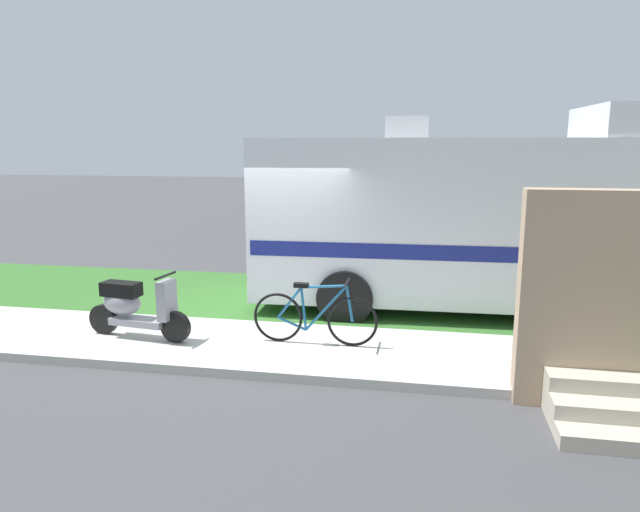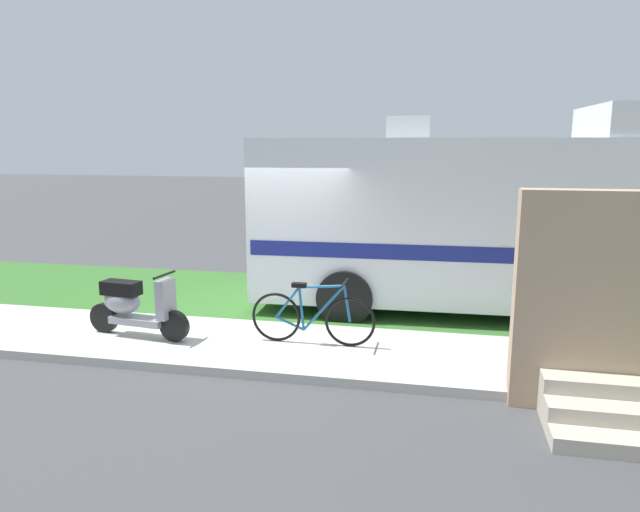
{
  "view_description": "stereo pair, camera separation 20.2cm",
  "coord_description": "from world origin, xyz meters",
  "px_view_note": "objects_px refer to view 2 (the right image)",
  "views": [
    {
      "loc": [
        2.44,
        -8.66,
        2.87
      ],
      "look_at": [
        0.76,
        0.3,
        1.1
      ],
      "focal_mm": 32.65,
      "sensor_mm": 36.0,
      "label": 1
    },
    {
      "loc": [
        2.64,
        -8.62,
        2.87
      ],
      "look_at": [
        0.76,
        0.3,
        1.1
      ],
      "focal_mm": 32.65,
      "sensor_mm": 36.0,
      "label": 2
    }
  ],
  "objects_px": {
    "motorhome_rv": "(477,218)",
    "pickup_truck_near": "(527,224)",
    "bottle_green": "(630,364)",
    "scooter": "(134,305)",
    "bicycle": "(313,317)"
  },
  "relations": [
    {
      "from": "bottle_green",
      "to": "motorhome_rv",
      "type": "bearing_deg",
      "value": 121.86
    },
    {
      "from": "scooter",
      "to": "pickup_truck_near",
      "type": "distance_m",
      "value": 9.67
    },
    {
      "from": "scooter",
      "to": "pickup_truck_near",
      "type": "height_order",
      "value": "pickup_truck_near"
    },
    {
      "from": "motorhome_rv",
      "to": "bicycle",
      "type": "distance_m",
      "value": 3.56
    },
    {
      "from": "motorhome_rv",
      "to": "bottle_green",
      "type": "bearing_deg",
      "value": -58.14
    },
    {
      "from": "pickup_truck_near",
      "to": "bottle_green",
      "type": "xyz_separation_m",
      "value": [
        0.26,
        -7.37,
        -0.71
      ]
    },
    {
      "from": "bicycle",
      "to": "pickup_truck_near",
      "type": "xyz_separation_m",
      "value": [
        3.74,
        7.1,
        0.44
      ]
    },
    {
      "from": "motorhome_rv",
      "to": "pickup_truck_near",
      "type": "relative_size",
      "value": 1.39
    },
    {
      "from": "bicycle",
      "to": "bottle_green",
      "type": "height_order",
      "value": "bicycle"
    },
    {
      "from": "motorhome_rv",
      "to": "pickup_truck_near",
      "type": "distance_m",
      "value": 4.88
    },
    {
      "from": "motorhome_rv",
      "to": "scooter",
      "type": "relative_size",
      "value": 4.39
    },
    {
      "from": "bicycle",
      "to": "scooter",
      "type": "bearing_deg",
      "value": -175.52
    },
    {
      "from": "scooter",
      "to": "bicycle",
      "type": "distance_m",
      "value": 2.6
    },
    {
      "from": "scooter",
      "to": "pickup_truck_near",
      "type": "bearing_deg",
      "value": 49.07
    },
    {
      "from": "scooter",
      "to": "bottle_green",
      "type": "xyz_separation_m",
      "value": [
        6.59,
        -0.07,
        -0.34
      ]
    }
  ]
}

